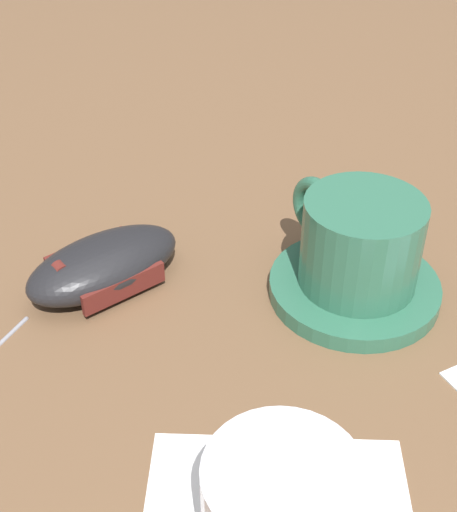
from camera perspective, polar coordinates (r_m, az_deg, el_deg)
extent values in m
plane|color=brown|center=(0.46, 7.38, -8.95)|extent=(3.00, 3.00, 0.00)
cylinder|color=#2D664C|center=(0.52, 10.01, -2.52)|extent=(0.12, 0.12, 0.01)
cylinder|color=#2D664C|center=(0.50, 10.57, 1.01)|extent=(0.08, 0.08, 0.07)
torus|color=#2D664C|center=(0.52, 7.07, 3.76)|extent=(0.05, 0.02, 0.05)
ellipsoid|color=black|center=(0.52, -9.95, -0.64)|extent=(0.09, 0.13, 0.04)
cylinder|color=#591E19|center=(0.51, -13.26, -1.13)|extent=(0.01, 0.01, 0.01)
cube|color=#591E19|center=(0.50, -8.34, -2.55)|extent=(0.02, 0.06, 0.02)
cube|color=#591E19|center=(0.54, -11.34, 0.39)|extent=(0.02, 0.06, 0.02)
cylinder|color=gray|center=(0.50, -17.13, -5.91)|extent=(0.03, 0.03, 0.00)
sphere|color=gray|center=(0.51, -15.89, -4.72)|extent=(0.00, 0.00, 0.00)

